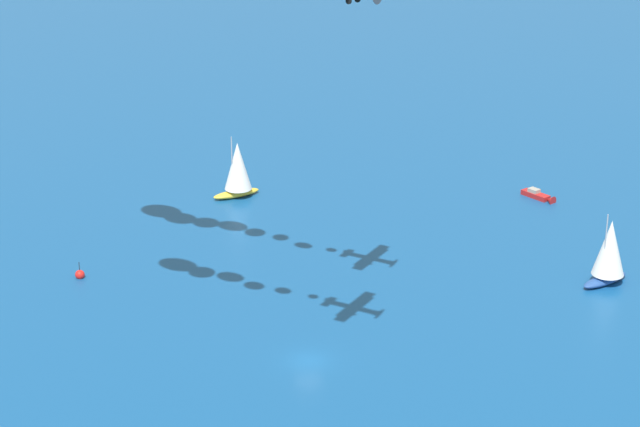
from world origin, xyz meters
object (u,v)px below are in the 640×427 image
sailboat_offshore (238,169)px  marker_buoy (80,275)px  sailboat_near_centre (609,251)px  motorboat_inshore (540,196)px

sailboat_offshore → marker_buoy: bearing=48.6°
sailboat_near_centre → motorboat_inshore: bearing=-92.2°
sailboat_near_centre → sailboat_offshore: (38.44, -33.77, -0.01)m
sailboat_offshore → marker_buoy: size_ratio=4.05×
marker_buoy → sailboat_near_centre: bearing=169.6°
motorboat_inshore → marker_buoy: marker_buoy is taller
motorboat_inshore → marker_buoy: 61.83m
sailboat_near_centre → marker_buoy: size_ratio=4.05×
sailboat_offshore → motorboat_inshore: bearing=169.7°
sailboat_near_centre → motorboat_inshore: sailboat_near_centre is taller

